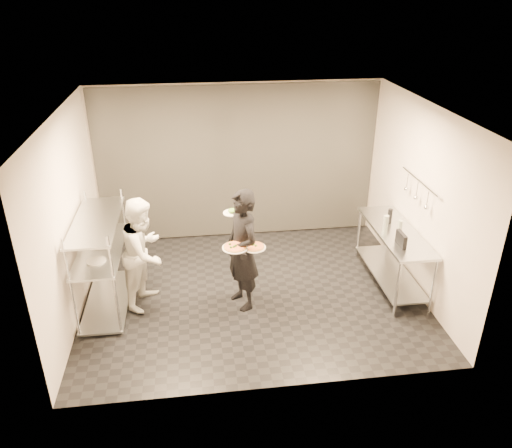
{
  "coord_description": "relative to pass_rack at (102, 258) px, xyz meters",
  "views": [
    {
      "loc": [
        -0.79,
        -6.35,
        4.31
      ],
      "look_at": [
        0.07,
        0.13,
        1.1
      ],
      "focal_mm": 35.0,
      "sensor_mm": 36.0,
      "label": 1
    }
  ],
  "objects": [
    {
      "name": "salad_plate",
      "position": [
        1.87,
        0.02,
        0.61
      ],
      "size": [
        0.26,
        0.26,
        0.07
      ],
      "color": "silver",
      "rests_on": "waiter"
    },
    {
      "name": "pizza_plate_far",
      "position": [
        2.12,
        -0.44,
        0.27
      ],
      "size": [
        0.33,
        0.33,
        0.05
      ],
      "color": "silver",
      "rests_on": "waiter"
    },
    {
      "name": "bottle_green",
      "position": [
        4.13,
        -0.04,
        0.29
      ],
      "size": [
        0.08,
        0.08,
        0.28
      ],
      "primitive_type": "cylinder",
      "color": "gray",
      "rests_on": "prep_counter"
    },
    {
      "name": "prep_counter",
      "position": [
        4.33,
        0.0,
        -0.14
      ],
      "size": [
        0.6,
        1.8,
        0.92
      ],
      "color": "silver",
      "rests_on": "ground"
    },
    {
      "name": "bottle_clear",
      "position": [
        4.32,
        -0.13,
        0.27
      ],
      "size": [
        0.07,
        0.07,
        0.23
      ],
      "primitive_type": "cylinder",
      "color": "gray",
      "rests_on": "prep_counter"
    },
    {
      "name": "pass_rack",
      "position": [
        0.0,
        0.0,
        0.0
      ],
      "size": [
        0.6,
        1.6,
        1.5
      ],
      "color": "silver",
      "rests_on": "ground"
    },
    {
      "name": "chef",
      "position": [
        0.6,
        -0.01,
        0.06
      ],
      "size": [
        0.88,
        0.98,
        1.65
      ],
      "primitive_type": "imported",
      "rotation": [
        0.0,
        0.0,
        1.2
      ],
      "color": "silver",
      "rests_on": "ground"
    },
    {
      "name": "room_shell",
      "position": [
        2.15,
        1.18,
        0.63
      ],
      "size": [
        5.0,
        4.0,
        2.8
      ],
      "color": "black",
      "rests_on": "ground"
    },
    {
      "name": "waiter",
      "position": [
        1.97,
        -0.27,
        0.13
      ],
      "size": [
        0.65,
        0.77,
        1.8
      ],
      "primitive_type": "imported",
      "rotation": [
        0.0,
        0.0,
        -1.17
      ],
      "color": "black",
      "rests_on": "ground"
    },
    {
      "name": "pos_monitor",
      "position": [
        4.21,
        -0.46,
        0.25
      ],
      "size": [
        0.06,
        0.28,
        0.2
      ],
      "primitive_type": "cube",
      "rotation": [
        0.0,
        0.0,
        0.01
      ],
      "color": "black",
      "rests_on": "prep_counter"
    },
    {
      "name": "utensil_rail",
      "position": [
        4.58,
        0.0,
        0.78
      ],
      "size": [
        0.07,
        1.2,
        0.31
      ],
      "color": "silver",
      "rests_on": "room_shell"
    },
    {
      "name": "pizza_plate_near",
      "position": [
        1.86,
        -0.46,
        0.3
      ],
      "size": [
        0.36,
        0.36,
        0.05
      ],
      "color": "silver",
      "rests_on": "waiter"
    },
    {
      "name": "bottle_dark",
      "position": [
        4.31,
        0.25,
        0.27
      ],
      "size": [
        0.07,
        0.07,
        0.24
      ],
      "primitive_type": "cylinder",
      "color": "black",
      "rests_on": "prep_counter"
    }
  ]
}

